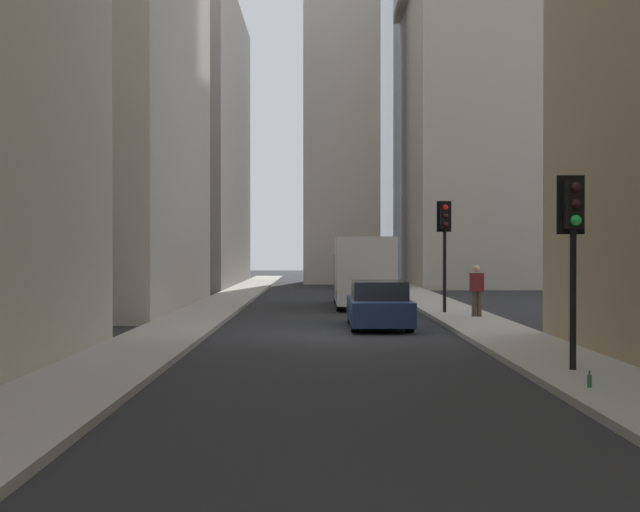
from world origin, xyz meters
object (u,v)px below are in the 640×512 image
object	(u,v)px
delivery_truck	(363,271)
discarded_bottle	(589,381)
traffic_light_midblock	(445,230)
pedestrian	(477,289)
sedan_navy	(379,306)
traffic_light_foreground	(573,227)

from	to	relation	value
delivery_truck	discarded_bottle	bearing A→B (deg)	-172.71
traffic_light_midblock	pedestrian	size ratio (longest dim) A/B	2.32
pedestrian	traffic_light_midblock	bearing A→B (deg)	23.35
pedestrian	discarded_bottle	size ratio (longest dim) A/B	6.29
traffic_light_midblock	sedan_navy	bearing A→B (deg)	147.76
delivery_truck	pedestrian	xyz separation A→B (m)	(-6.23, -3.43, -0.40)
traffic_light_foreground	pedestrian	xyz separation A→B (m)	(11.73, -0.55, -1.72)
delivery_truck	sedan_navy	distance (m)	8.67
traffic_light_foreground	pedestrian	world-z (taller)	traffic_light_foreground
delivery_truck	traffic_light_foreground	bearing A→B (deg)	-170.89
delivery_truck	traffic_light_foreground	distance (m)	18.24
traffic_light_midblock	pedestrian	world-z (taller)	traffic_light_midblock
traffic_light_foreground	delivery_truck	bearing A→B (deg)	9.11
traffic_light_midblock	discarded_bottle	size ratio (longest dim) A/B	14.61
delivery_truck	traffic_light_midblock	world-z (taller)	traffic_light_midblock
discarded_bottle	traffic_light_foreground	bearing A→B (deg)	-10.17
discarded_bottle	sedan_navy	bearing A→B (deg)	12.75
traffic_light_midblock	discarded_bottle	world-z (taller)	traffic_light_midblock
delivery_truck	traffic_light_foreground	size ratio (longest dim) A/B	1.79
traffic_light_foreground	traffic_light_midblock	distance (m)	13.53
traffic_light_foreground	discarded_bottle	bearing A→B (deg)	169.83
sedan_navy	pedestrian	world-z (taller)	pedestrian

